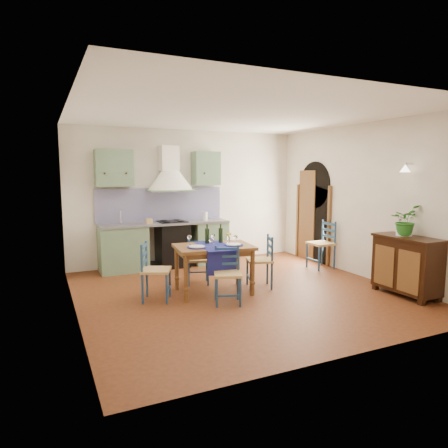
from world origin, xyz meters
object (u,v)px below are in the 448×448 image
(potted_plant, at_px, (405,220))
(sideboard, at_px, (407,264))
(dining_table, at_px, (214,251))
(chair_near, at_px, (228,274))

(potted_plant, bearing_deg, sideboard, -99.90)
(dining_table, xyz_separation_m, potted_plant, (2.68, -1.30, 0.50))
(chair_near, distance_m, potted_plant, 2.90)
(chair_near, height_order, sideboard, sideboard)
(sideboard, bearing_deg, chair_near, 162.58)
(dining_table, relative_size, chair_near, 1.53)
(dining_table, bearing_deg, chair_near, -92.57)
(chair_near, relative_size, potted_plant, 1.74)
(chair_near, relative_size, sideboard, 0.80)
(sideboard, bearing_deg, dining_table, 152.30)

